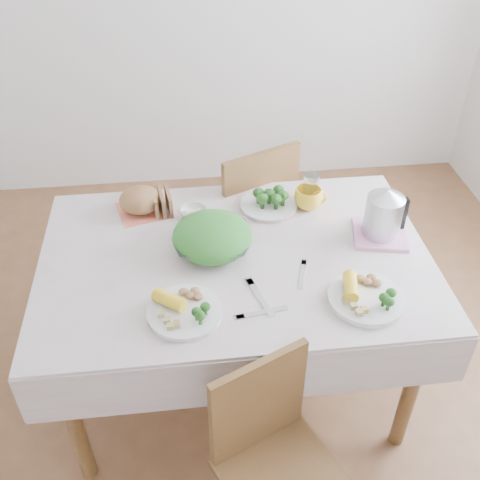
{
  "coord_description": "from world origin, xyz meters",
  "views": [
    {
      "loc": [
        -0.17,
        -1.65,
        2.15
      ],
      "look_at": [
        0.02,
        0.02,
        0.82
      ],
      "focal_mm": 42.0,
      "sensor_mm": 36.0,
      "label": 1
    }
  ],
  "objects": [
    {
      "name": "glass_tumbler",
      "position": [
        0.36,
        0.34,
        0.83
      ],
      "size": [
        0.08,
        0.08,
        0.13
      ],
      "primitive_type": "cylinder",
      "rotation": [
        0.0,
        0.0,
        0.14
      ],
      "color": "white",
      "rests_on": "tablecloth"
    },
    {
      "name": "yellow_mug",
      "position": [
        0.34,
        0.29,
        0.81
      ],
      "size": [
        0.14,
        0.14,
        0.09
      ],
      "primitive_type": "imported",
      "rotation": [
        0.0,
        0.0,
        -0.17
      ],
      "color": "yellow",
      "rests_on": "tablecloth"
    },
    {
      "name": "floor",
      "position": [
        0.0,
        0.0,
        0.0
      ],
      "size": [
        3.6,
        3.6,
        0.0
      ],
      "primitive_type": "plane",
      "color": "brown",
      "rests_on": "ground"
    },
    {
      "name": "pink_tray",
      "position": [
        0.59,
        0.06,
        0.77
      ],
      "size": [
        0.25,
        0.25,
        0.02
      ],
      "primitive_type": "cube",
      "rotation": [
        0.0,
        0.0,
        -0.2
      ],
      "color": "pink",
      "rests_on": "tablecloth"
    },
    {
      "name": "chair_near",
      "position": [
        0.08,
        -0.72,
        0.46
      ],
      "size": [
        0.49,
        0.49,
        0.82
      ],
      "primitive_type": "cube",
      "rotation": [
        0.0,
        0.0,
        0.43
      ],
      "color": "brown",
      "rests_on": "floor"
    },
    {
      "name": "napkin",
      "position": [
        -0.37,
        0.34,
        0.76
      ],
      "size": [
        0.23,
        0.23,
        0.0
      ],
      "primitive_type": "cube",
      "rotation": [
        0.0,
        0.0,
        0.26
      ],
      "color": "#EC7157",
      "rests_on": "tablecloth"
    },
    {
      "name": "chair_far",
      "position": [
        0.09,
        0.66,
        0.46
      ],
      "size": [
        0.55,
        0.55,
        0.92
      ],
      "primitive_type": "cube",
      "rotation": [
        0.0,
        0.0,
        3.57
      ],
      "color": "brown",
      "rests_on": "floor"
    },
    {
      "name": "fork_left",
      "position": [
        0.06,
        -0.24,
        0.76
      ],
      "size": [
        0.08,
        0.2,
        0.0
      ],
      "primitive_type": "cube",
      "rotation": [
        0.0,
        0.0,
        0.28
      ],
      "color": "silver",
      "rests_on": "tablecloth"
    },
    {
      "name": "fruit_bowl",
      "position": [
        -0.15,
        0.28,
        0.78
      ],
      "size": [
        0.12,
        0.12,
        0.04
      ],
      "primitive_type": "imported",
      "rotation": [
        0.0,
        0.0,
        0.05
      ],
      "color": "white",
      "rests_on": "tablecloth"
    },
    {
      "name": "dinner_plate_right",
      "position": [
        0.43,
        -0.3,
        0.77
      ],
      "size": [
        0.37,
        0.37,
        0.02
      ],
      "primitive_type": "cylinder",
      "rotation": [
        0.0,
        0.0,
        -0.56
      ],
      "color": "white",
      "rests_on": "tablecloth"
    },
    {
      "name": "bread_loaf",
      "position": [
        -0.37,
        0.34,
        0.82
      ],
      "size": [
        0.22,
        0.21,
        0.11
      ],
      "primitive_type": "ellipsoid",
      "rotation": [
        0.0,
        0.0,
        -0.28
      ],
      "color": "brown",
      "rests_on": "napkin"
    },
    {
      "name": "electric_kettle",
      "position": [
        0.59,
        0.06,
        0.88
      ],
      "size": [
        0.19,
        0.19,
        0.21
      ],
      "primitive_type": "cylinder",
      "rotation": [
        0.0,
        0.0,
        0.31
      ],
      "color": "#B2B5BA",
      "rests_on": "pink_tray"
    },
    {
      "name": "salad_bowl",
      "position": [
        -0.08,
        0.05,
        0.8
      ],
      "size": [
        0.32,
        0.32,
        0.07
      ],
      "primitive_type": "imported",
      "rotation": [
        0.0,
        0.0,
        -0.1
      ],
      "color": "white",
      "rests_on": "tablecloth"
    },
    {
      "name": "dinner_plate_left",
      "position": [
        -0.21,
        -0.29,
        0.77
      ],
      "size": [
        0.36,
        0.36,
        0.02
      ],
      "primitive_type": "cylinder",
      "rotation": [
        0.0,
        0.0,
        0.57
      ],
      "color": "white",
      "rests_on": "tablecloth"
    },
    {
      "name": "knife",
      "position": [
        0.06,
        -0.32,
        0.76
      ],
      "size": [
        0.18,
        0.05,
        0.0
      ],
      "primitive_type": "cube",
      "rotation": [
        0.0,
        0.0,
        1.72
      ],
      "color": "silver",
      "rests_on": "tablecloth"
    },
    {
      "name": "tablecloth",
      "position": [
        0.0,
        0.0,
        0.76
      ],
      "size": [
        1.5,
        1.0,
        0.01
      ],
      "primitive_type": "cube",
      "color": "beige",
      "rests_on": "dining_table"
    },
    {
      "name": "dining_table",
      "position": [
        0.0,
        0.0,
        0.38
      ],
      "size": [
        1.4,
        0.9,
        0.75
      ],
      "primitive_type": "cube",
      "color": "brown",
      "rests_on": "floor"
    },
    {
      "name": "fork_right",
      "position": [
        0.23,
        -0.14,
        0.76
      ],
      "size": [
        0.07,
        0.16,
        0.0
      ],
      "primitive_type": "cube",
      "rotation": [
        0.0,
        0.0,
        -0.29
      ],
      "color": "silver",
      "rests_on": "tablecloth"
    },
    {
      "name": "broccoli_plate",
      "position": [
        0.18,
        0.3,
        0.77
      ],
      "size": [
        0.3,
        0.3,
        0.02
      ],
      "primitive_type": "cylinder",
      "rotation": [
        0.0,
        0.0,
        -0.21
      ],
      "color": "beige",
      "rests_on": "tablecloth"
    }
  ]
}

